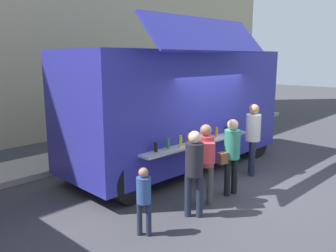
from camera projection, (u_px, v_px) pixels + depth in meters
ground_plane at (239, 185)px, 8.14m from camera, size 60.00×60.00×0.00m
food_truck_main at (178, 105)px, 9.16m from camera, size 6.32×3.11×3.80m
trash_bin at (206, 120)px, 14.08m from camera, size 0.60×0.60×0.88m
customer_front_ordering at (231, 151)px, 7.38m from camera, size 0.55×0.34×1.66m
customer_mid_with_backpack at (206, 157)px, 6.85m from camera, size 0.51×0.51×1.65m
customer_rear_waiting at (194, 166)px, 6.34m from camera, size 0.33×0.33×1.64m
customer_extra_browsing at (253, 133)px, 8.66m from camera, size 0.37×0.37×1.80m
child_near_queue at (144, 195)px, 5.70m from camera, size 0.24×0.24×1.18m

